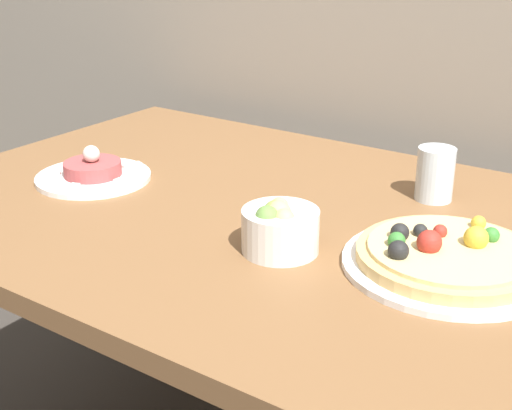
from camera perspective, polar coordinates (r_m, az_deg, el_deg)
dining_table at (r=1.24m, az=2.23°, el=-4.56°), size 1.37×0.86×0.73m
pizza_plate at (r=1.06m, az=15.08°, el=-4.03°), size 0.30×0.30×0.06m
tartare_plate at (r=1.40m, az=-12.91°, el=2.51°), size 0.22×0.22×0.07m
small_bowl at (r=1.06m, az=1.88°, el=-1.77°), size 0.12×0.12×0.08m
drinking_glass at (r=1.30m, az=14.14°, el=2.42°), size 0.07×0.07×0.10m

